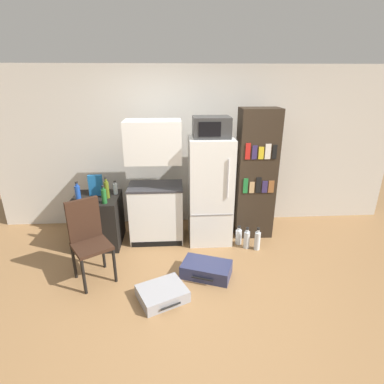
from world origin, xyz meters
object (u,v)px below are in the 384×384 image
(cereal_box, at_px, (96,185))
(water_bottle_back, at_px, (239,236))
(bottle_clear_short, at_px, (115,189))
(suitcase_large_flat, at_px, (206,269))
(bottle_olive_oil, at_px, (107,189))
(microwave, at_px, (211,127))
(side_table, at_px, (98,220))
(bookshelf, at_px, (256,175))
(chair, at_px, (88,234))
(bottle_green_tall, at_px, (104,196))
(water_bottle_front, at_px, (257,240))
(kitchen_hutch, at_px, (155,188))
(water_bottle_middle, at_px, (247,239))
(suitcase_small_flat, at_px, (162,293))
(refrigerator, at_px, (210,191))
(bottle_milk_white, at_px, (92,186))
(bottle_blue_soda, at_px, (78,193))

(cereal_box, xyz_separation_m, water_bottle_back, (2.05, -0.26, -0.75))
(bottle_clear_short, relative_size, suitcase_large_flat, 0.29)
(bottle_olive_oil, bearing_deg, microwave, 2.34)
(side_table, xyz_separation_m, bookshelf, (2.33, 0.15, 0.60))
(water_bottle_back, bearing_deg, chair, -161.75)
(bottle_green_tall, xyz_separation_m, water_bottle_front, (2.11, -0.12, -0.69))
(bottle_olive_oil, bearing_deg, kitchen_hutch, 8.83)
(suitcase_large_flat, distance_m, water_bottle_back, 0.92)
(bookshelf, xyz_separation_m, water_bottle_front, (-0.04, -0.49, -0.82))
(bottle_olive_oil, bearing_deg, bookshelf, 4.72)
(suitcase_large_flat, bearing_deg, microwave, 102.04)
(suitcase_large_flat, height_order, water_bottle_middle, water_bottle_middle)
(bottle_clear_short, bearing_deg, bookshelf, 1.05)
(bottle_green_tall, relative_size, water_bottle_middle, 0.77)
(chair, relative_size, water_bottle_front, 2.91)
(cereal_box, relative_size, chair, 0.30)
(suitcase_small_flat, bearing_deg, suitcase_large_flat, 11.36)
(microwave, xyz_separation_m, water_bottle_front, (0.65, -0.37, -1.54))
(chair, bearing_deg, suitcase_large_flat, -36.27)
(refrigerator, xyz_separation_m, bottle_milk_white, (-1.74, 0.24, 0.03))
(water_bottle_front, distance_m, water_bottle_back, 0.29)
(bottle_milk_white, relative_size, chair, 0.18)
(side_table, xyz_separation_m, bottle_milk_white, (-0.10, 0.28, 0.44))
(kitchen_hutch, xyz_separation_m, bottle_green_tall, (-0.67, -0.30, 0.02))
(refrigerator, bearing_deg, bottle_blue_soda, -175.34)
(microwave, xyz_separation_m, bottle_blue_soda, (-1.83, -0.15, -0.85))
(bottle_green_tall, height_order, suitcase_large_flat, bottle_green_tall)
(side_table, xyz_separation_m, kitchen_hutch, (0.85, 0.08, 0.45))
(suitcase_large_flat, bearing_deg, water_bottle_front, 56.01)
(refrigerator, height_order, bottle_olive_oil, refrigerator)
(bookshelf, distance_m, bottle_milk_white, 2.44)
(microwave, bearing_deg, chair, -151.23)
(side_table, bearing_deg, bottle_clear_short, 22.64)
(cereal_box, distance_m, water_bottle_back, 2.20)
(water_bottle_front, bearing_deg, microwave, 150.13)
(bottle_blue_soda, bearing_deg, refrigerator, 4.66)
(suitcase_small_flat, relative_size, water_bottle_front, 1.83)
(suitcase_large_flat, relative_size, water_bottle_back, 2.34)
(bottle_blue_soda, height_order, water_bottle_front, bottle_blue_soda)
(bottle_clear_short, bearing_deg, suitcase_small_flat, -63.67)
(side_table, height_order, water_bottle_front, side_table)
(bottle_green_tall, bearing_deg, bottle_blue_soda, 164.17)
(side_table, relative_size, bottle_blue_soda, 2.62)
(cereal_box, bearing_deg, refrigerator, -2.07)
(bottle_milk_white, bearing_deg, bottle_green_tall, -60.72)
(bottle_blue_soda, bearing_deg, microwave, 4.62)
(bottle_blue_soda, height_order, bottle_green_tall, bottle_blue_soda)
(bottle_clear_short, distance_m, suitcase_small_flat, 1.73)
(side_table, xyz_separation_m, cereal_box, (-0.00, 0.09, 0.51))
(suitcase_small_flat, bearing_deg, kitchen_hutch, 69.98)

